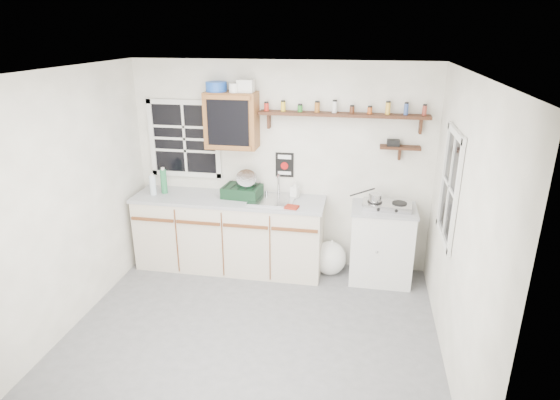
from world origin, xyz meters
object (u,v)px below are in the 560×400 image
at_px(dish_rack, 243,188).
at_px(upper_cabinet, 232,120).
at_px(hotplate, 387,205).
at_px(right_cabinet, 381,244).
at_px(main_cabinet, 230,233).
at_px(spice_shelf, 343,114).

bearing_deg(dish_rack, upper_cabinet, 157.71).
bearing_deg(hotplate, right_cabinet, 144.45).
height_order(main_cabinet, hotplate, hotplate).
distance_m(main_cabinet, spice_shelf, 1.98).
xyz_separation_m(main_cabinet, right_cabinet, (1.83, 0.03, -0.01)).
height_order(spice_shelf, hotplate, spice_shelf).
distance_m(right_cabinet, upper_cabinet, 2.26).
relative_size(main_cabinet, hotplate, 4.11).
relative_size(main_cabinet, upper_cabinet, 3.55).
height_order(right_cabinet, spice_shelf, spice_shelf).
height_order(right_cabinet, upper_cabinet, upper_cabinet).
xyz_separation_m(right_cabinet, upper_cabinet, (-1.80, 0.12, 1.37)).
distance_m(main_cabinet, hotplate, 1.92).
bearing_deg(right_cabinet, dish_rack, 178.37).
height_order(upper_cabinet, dish_rack, upper_cabinet).
distance_m(main_cabinet, right_cabinet, 1.84).
relative_size(spice_shelf, dish_rack, 4.06).
relative_size(main_cabinet, dish_rack, 4.92).
bearing_deg(main_cabinet, right_cabinet, 0.79).
relative_size(upper_cabinet, dish_rack, 1.38).
relative_size(right_cabinet, dish_rack, 1.94).
xyz_separation_m(main_cabinet, upper_cabinet, (0.03, 0.14, 1.36)).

